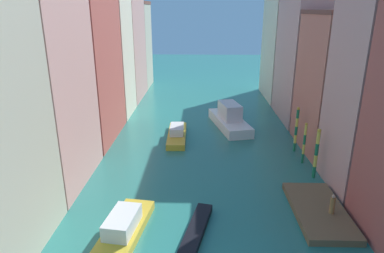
{
  "coord_description": "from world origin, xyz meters",
  "views": [
    {
      "loc": [
        -0.51,
        -13.64,
        14.38
      ],
      "look_at": [
        -1.49,
        23.74,
        1.5
      ],
      "focal_mm": 32.04,
      "sensor_mm": 36.0,
      "label": 1
    }
  ],
  "objects_px": {
    "mooring_pole_2": "(296,129)",
    "gondola_black": "(189,249)",
    "motorboat_0": "(177,134)",
    "mooring_pole_1": "(304,143)",
    "mooring_pole_0": "(316,153)",
    "waterfront_dock": "(319,211)",
    "motorboat_1": "(123,229)",
    "vaporetto_white": "(229,119)",
    "person_on_dock": "(332,205)"
  },
  "relations": [
    {
      "from": "mooring_pole_2",
      "to": "gondola_black",
      "type": "distance_m",
      "value": 19.72
    },
    {
      "from": "gondola_black",
      "to": "motorboat_0",
      "type": "bearing_deg",
      "value": 95.97
    },
    {
      "from": "mooring_pole_1",
      "to": "mooring_pole_2",
      "type": "relative_size",
      "value": 0.86
    },
    {
      "from": "gondola_black",
      "to": "motorboat_0",
      "type": "xyz_separation_m",
      "value": [
        -2.08,
        19.92,
        0.3
      ]
    },
    {
      "from": "mooring_pole_0",
      "to": "gondola_black",
      "type": "distance_m",
      "value": 15.17
    },
    {
      "from": "waterfront_dock",
      "to": "motorboat_0",
      "type": "distance_m",
      "value": 19.2
    },
    {
      "from": "mooring_pole_2",
      "to": "motorboat_0",
      "type": "relative_size",
      "value": 0.63
    },
    {
      "from": "mooring_pole_0",
      "to": "motorboat_0",
      "type": "distance_m",
      "value": 16.2
    },
    {
      "from": "mooring_pole_1",
      "to": "mooring_pole_2",
      "type": "distance_m",
      "value": 3.01
    },
    {
      "from": "motorboat_1",
      "to": "gondola_black",
      "type": "bearing_deg",
      "value": -18.58
    },
    {
      "from": "mooring_pole_0",
      "to": "mooring_pole_2",
      "type": "bearing_deg",
      "value": 91.78
    },
    {
      "from": "mooring_pole_1",
      "to": "mooring_pole_0",
      "type": "bearing_deg",
      "value": -86.98
    },
    {
      "from": "gondola_black",
      "to": "mooring_pole_2",
      "type": "bearing_deg",
      "value": 56.96
    },
    {
      "from": "vaporetto_white",
      "to": "gondola_black",
      "type": "relative_size",
      "value": 1.01
    },
    {
      "from": "mooring_pole_2",
      "to": "motorboat_0",
      "type": "bearing_deg",
      "value": 164.69
    },
    {
      "from": "person_on_dock",
      "to": "mooring_pole_2",
      "type": "xyz_separation_m",
      "value": [
        0.58,
        12.54,
        1.29
      ]
    },
    {
      "from": "mooring_pole_2",
      "to": "gondola_black",
      "type": "bearing_deg",
      "value": -123.04
    },
    {
      "from": "mooring_pole_1",
      "to": "vaporetto_white",
      "type": "distance_m",
      "value": 12.5
    },
    {
      "from": "person_on_dock",
      "to": "vaporetto_white",
      "type": "relative_size",
      "value": 0.15
    },
    {
      "from": "mooring_pole_2",
      "to": "waterfront_dock",
      "type": "bearing_deg",
      "value": -95.9
    },
    {
      "from": "person_on_dock",
      "to": "vaporetto_white",
      "type": "distance_m",
      "value": 21.07
    },
    {
      "from": "gondola_black",
      "to": "mooring_pole_1",
      "type": "bearing_deg",
      "value": 51.45
    },
    {
      "from": "mooring_pole_2",
      "to": "gondola_black",
      "type": "xyz_separation_m",
      "value": [
        -10.68,
        -16.43,
        -2.23
      ]
    },
    {
      "from": "gondola_black",
      "to": "motorboat_0",
      "type": "height_order",
      "value": "motorboat_0"
    },
    {
      "from": "motorboat_1",
      "to": "mooring_pole_2",
      "type": "bearing_deg",
      "value": 44.71
    },
    {
      "from": "mooring_pole_0",
      "to": "mooring_pole_1",
      "type": "distance_m",
      "value": 3.09
    },
    {
      "from": "mooring_pole_0",
      "to": "mooring_pole_1",
      "type": "bearing_deg",
      "value": 93.02
    },
    {
      "from": "waterfront_dock",
      "to": "person_on_dock",
      "type": "height_order",
      "value": "person_on_dock"
    },
    {
      "from": "motorboat_0",
      "to": "mooring_pole_1",
      "type": "bearing_deg",
      "value": -26.87
    },
    {
      "from": "vaporetto_white",
      "to": "motorboat_1",
      "type": "distance_m",
      "value": 24.32
    },
    {
      "from": "waterfront_dock",
      "to": "vaporetto_white",
      "type": "xyz_separation_m",
      "value": [
        -5.1,
        19.59,
        0.84
      ]
    },
    {
      "from": "person_on_dock",
      "to": "mooring_pole_2",
      "type": "relative_size",
      "value": 0.31
    },
    {
      "from": "gondola_black",
      "to": "mooring_pole_0",
      "type": "bearing_deg",
      "value": 43.64
    },
    {
      "from": "vaporetto_white",
      "to": "gondola_black",
      "type": "height_order",
      "value": "vaporetto_white"
    },
    {
      "from": "mooring_pole_0",
      "to": "motorboat_0",
      "type": "relative_size",
      "value": 0.6
    },
    {
      "from": "person_on_dock",
      "to": "motorboat_1",
      "type": "xyz_separation_m",
      "value": [
        -14.52,
        -2.4,
        -0.58
      ]
    },
    {
      "from": "waterfront_dock",
      "to": "mooring_pole_0",
      "type": "distance_m",
      "value": 6.33
    },
    {
      "from": "person_on_dock",
      "to": "mooring_pole_2",
      "type": "bearing_deg",
      "value": 87.36
    },
    {
      "from": "waterfront_dock",
      "to": "gondola_black",
      "type": "xyz_separation_m",
      "value": [
        -9.46,
        -4.57,
        0.0
      ]
    },
    {
      "from": "mooring_pole_2",
      "to": "motorboat_1",
      "type": "distance_m",
      "value": 21.32
    },
    {
      "from": "waterfront_dock",
      "to": "mooring_pole_2",
      "type": "relative_size",
      "value": 1.56
    },
    {
      "from": "mooring_pole_2",
      "to": "mooring_pole_0",
      "type": "bearing_deg",
      "value": -88.22
    },
    {
      "from": "mooring_pole_1",
      "to": "vaporetto_white",
      "type": "height_order",
      "value": "mooring_pole_1"
    },
    {
      "from": "waterfront_dock",
      "to": "gondola_black",
      "type": "relative_size",
      "value": 0.76
    },
    {
      "from": "mooring_pole_0",
      "to": "vaporetto_white",
      "type": "distance_m",
      "value": 15.31
    },
    {
      "from": "mooring_pole_1",
      "to": "gondola_black",
      "type": "height_order",
      "value": "mooring_pole_1"
    },
    {
      "from": "vaporetto_white",
      "to": "waterfront_dock",
      "type": "bearing_deg",
      "value": -75.4
    },
    {
      "from": "gondola_black",
      "to": "motorboat_1",
      "type": "bearing_deg",
      "value": 161.42
    },
    {
      "from": "mooring_pole_2",
      "to": "motorboat_0",
      "type": "xyz_separation_m",
      "value": [
        -12.77,
        3.49,
        -1.93
      ]
    },
    {
      "from": "gondola_black",
      "to": "motorboat_0",
      "type": "distance_m",
      "value": 20.03
    }
  ]
}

